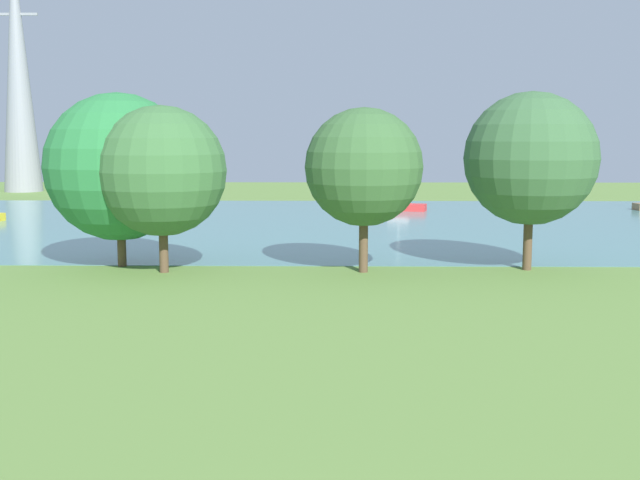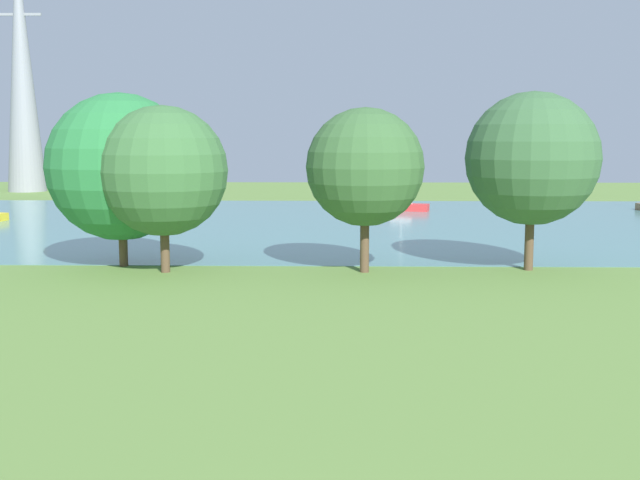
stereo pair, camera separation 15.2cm
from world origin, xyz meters
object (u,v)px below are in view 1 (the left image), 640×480
(tree_east_far, at_px, (162,171))
(electricity_pylon, at_px, (18,65))
(tree_mid_shore, at_px, (364,167))
(tree_west_far, at_px, (119,167))
(tree_east_near, at_px, (531,159))
(sailboat_red, at_px, (399,206))

(tree_east_far, relative_size, electricity_pylon, 0.27)
(tree_mid_shore, relative_size, electricity_pylon, 0.27)
(tree_west_far, bearing_deg, tree_mid_shore, -7.19)
(tree_mid_shore, bearing_deg, tree_east_near, 5.52)
(tree_west_far, height_order, tree_east_near, same)
(sailboat_red, height_order, tree_west_far, tree_west_far)
(tree_east_far, bearing_deg, sailboat_red, 66.06)
(sailboat_red, bearing_deg, tree_mid_shore, -97.90)
(tree_mid_shore, distance_m, tree_east_near, 8.19)
(tree_east_near, bearing_deg, tree_mid_shore, -174.48)
(sailboat_red, relative_size, tree_west_far, 0.67)
(tree_west_far, relative_size, electricity_pylon, 0.30)
(tree_east_far, bearing_deg, tree_west_far, 145.15)
(tree_west_far, bearing_deg, sailboat_red, 60.98)
(tree_east_far, distance_m, electricity_pylon, 62.83)
(tree_mid_shore, height_order, tree_east_near, tree_east_near)
(electricity_pylon, bearing_deg, tree_east_far, -62.55)
(tree_west_far, distance_m, tree_east_far, 3.08)
(tree_west_far, relative_size, tree_east_near, 1.00)
(sailboat_red, bearing_deg, tree_east_far, -113.94)
(sailboat_red, relative_size, tree_mid_shore, 0.74)
(sailboat_red, bearing_deg, tree_west_far, -119.02)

